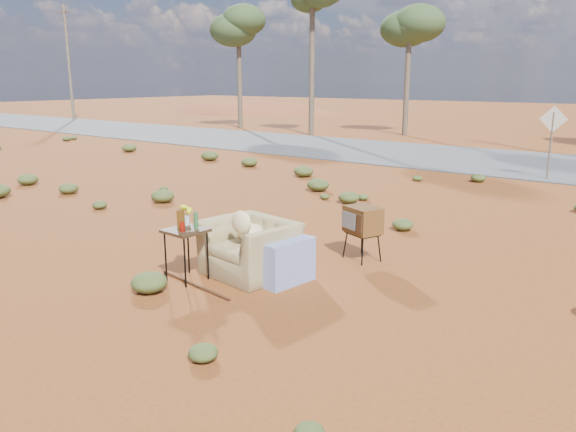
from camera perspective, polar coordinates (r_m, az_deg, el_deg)
The scene contains 12 objects.
ground at distance 8.44m, azimuth -5.14°, elevation -6.68°, with size 140.00×140.00×0.00m, color brown.
highway at distance 21.68m, azimuth 22.75°, elevation 4.95°, with size 140.00×7.00×0.04m, color #565659.
dirt_mound at distance 53.33m, azimuth -4.33°, elevation 10.56°, with size 26.00×18.00×2.00m, color #964B24.
armchair at distance 8.53m, azimuth -3.26°, elevation -2.70°, with size 1.63×1.00×1.13m.
tv_unit at distance 9.30m, azimuth 7.59°, elevation -0.48°, with size 0.68×0.62×0.90m.
side_table at distance 8.43m, azimuth -10.37°, elevation -1.08°, with size 0.57×0.57×1.10m.
rusty_bar at distance 8.33m, azimuth -9.43°, elevation -6.93°, with size 0.04×0.04×1.59m, color #502C15.
road_sign at distance 18.28m, azimuth 25.26°, elevation 7.95°, with size 0.78×0.06×2.19m.
eucalyptus_far_left at distance 34.95m, azimuth -5.06°, elevation 18.63°, with size 3.20×3.20×7.10m.
eucalyptus_near_left at distance 30.95m, azimuth 12.25°, elevation 18.11°, with size 3.20×3.20×6.60m.
utility_pole_west at distance 44.06m, azimuth -21.39°, elevation 14.42°, with size 1.40×0.20×8.00m.
scrub_patch at distance 12.27m, azimuth 5.94°, elevation 0.50°, with size 17.49×8.07×0.33m.
Camera 1 is at (5.38, -5.80, 2.94)m, focal length 35.00 mm.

